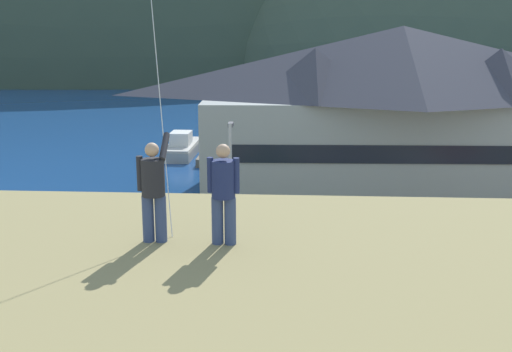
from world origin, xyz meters
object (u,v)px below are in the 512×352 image
Objects in this scene: parked_car_back_row_right at (278,326)px; person_companion at (223,191)px; parked_car_mid_row_near at (83,245)px; parked_car_corner_spot at (473,324)px; wharf_dock at (225,149)px; moored_boat_wharfside at (182,147)px; parked_car_mid_row_far at (90,297)px; parking_light_pole at (231,175)px; harbor_lodge at (400,106)px; person_kite_flyer at (153,188)px; parked_car_lone_by_shed at (263,251)px.

parked_car_back_row_right is 11.98m from person_companion.
parked_car_back_row_right is 1.02× the size of parked_car_mid_row_near.
parked_car_mid_row_near is (-15.87, 7.00, 0.00)m from parked_car_corner_spot.
moored_boat_wharfside is at bearing -158.26° from wharf_dock.
parked_car_back_row_right is at bearing -175.43° from parked_car_corner_spot.
parking_light_pole is (4.45, 9.04, 2.66)m from parked_car_mid_row_far.
parking_light_pole is (6.53, 3.44, 2.66)m from parked_car_mid_row_near.
wharf_dock is 7.24× the size of person_companion.
parked_car_mid_row_near is at bearing -137.93° from harbor_lodge.
person_kite_flyer is (-9.32, -32.00, 2.48)m from harbor_lodge.
person_companion reaches higher than moored_boat_wharfside.
parked_car_mid_row_far is 1.02× the size of parked_car_corner_spot.
parked_car_mid_row_near is at bearing -90.12° from moored_boat_wharfside.
parking_light_pole is at bearing 63.79° from parked_car_mid_row_far.
parked_car_mid_row_far is at bearing 164.86° from parked_car_back_row_right.
wharf_dock is at bearing 87.44° from parked_car_mid_row_far.
harbor_lodge is at bearing 73.76° from person_kite_flyer.
harbor_lodge is 15.48m from parking_light_pole.
person_companion is (6.42, -11.46, 7.22)m from parked_car_mid_row_far.
parked_car_mid_row_near is at bearing -152.25° from parking_light_pole.
parked_car_mid_row_near is 0.68× the size of parking_light_pole.
person_companion reaches higher than parked_car_mid_row_near.
parked_car_corner_spot is at bearing 4.57° from parked_car_back_row_right.
person_kite_flyer is (0.76, -20.44, 4.58)m from parking_light_pole.
moored_boat_wharfside is at bearing 115.58° from parked_car_corner_spot.
parked_car_back_row_right and parked_car_mid_row_far have the same top height.
parked_car_corner_spot is at bearing -91.94° from harbor_lodge.
parking_light_pole reaches higher than parked_car_corner_spot.
parking_light_pole is at bearing 95.49° from person_companion.
moored_boat_wharfside is at bearing 105.30° from parked_car_back_row_right.
person_kite_flyer is at bearing -85.20° from wharf_dock.
parked_car_mid_row_far is at bearing -139.24° from parked_car_lone_by_shed.
person_kite_flyer is (-1.06, -16.81, 7.24)m from parked_car_lone_by_shed.
parked_car_lone_by_shed is (6.27, 5.40, 0.00)m from parked_car_mid_row_far.
parked_car_mid_row_far is at bearing -86.33° from moored_boat_wharfside.
harbor_lodge is at bearing -33.69° from moored_boat_wharfside.
wharf_dock is at bearing 109.66° from parked_car_corner_spot.
parked_car_mid_row_far is 0.70× the size of parking_light_pole.
moored_boat_wharfside is 1.69× the size of parked_car_lone_by_shed.
harbor_lodge reaches higher than parking_light_pole.
parked_car_corner_spot is 17.35m from parked_car_mid_row_near.
parked_car_corner_spot is 10.14m from parked_car_lone_by_shed.
harbor_lodge is 20.55m from moored_boat_wharfside.
person_companion is (1.21, -0.06, -0.02)m from person_kite_flyer.
harbor_lodge is 33.43m from person_kite_flyer.
parked_car_mid_row_far and parked_car_mid_row_near have the same top height.
parked_car_lone_by_shed is 18.35m from person_companion.
person_kite_flyer reaches higher than parked_car_mid_row_far.
harbor_lodge reaches higher than parked_car_mid_row_near.
moored_boat_wharfside is 44.57m from person_companion.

